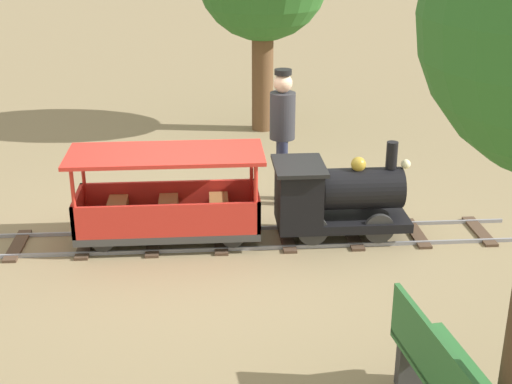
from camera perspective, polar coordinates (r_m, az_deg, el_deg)
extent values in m
plane|color=#8C7A56|center=(7.67, -2.78, -3.90)|extent=(60.00, 60.00, 0.00)
cube|color=gray|center=(7.90, -0.32, -2.92)|extent=(0.03, 5.70, 0.04)
cube|color=gray|center=(7.45, -0.05, -4.51)|extent=(0.03, 5.70, 0.04)
cube|color=#4C3828|center=(7.92, -18.54, -4.10)|extent=(0.75, 0.14, 0.03)
cube|color=#4C3828|center=(7.77, -13.44, -4.04)|extent=(0.75, 0.14, 0.03)
cube|color=#4C3828|center=(7.68, -8.18, -3.94)|extent=(0.75, 0.14, 0.03)
cube|color=#4C3828|center=(7.66, -2.85, -3.80)|extent=(0.75, 0.14, 0.03)
cube|color=#4C3828|center=(7.71, 2.46, -3.64)|extent=(0.75, 0.14, 0.03)
cube|color=#4C3828|center=(7.82, 7.67, -3.45)|extent=(0.75, 0.14, 0.03)
cube|color=#4C3828|center=(7.99, 12.68, -3.23)|extent=(0.75, 0.14, 0.03)
cube|color=#4C3828|center=(8.22, 17.45, -3.01)|extent=(0.75, 0.14, 0.03)
cube|color=black|center=(7.72, 6.87, -2.17)|extent=(0.63, 1.40, 0.10)
cylinder|color=black|center=(7.62, 8.46, 0.30)|extent=(0.44, 0.85, 0.44)
cylinder|color=#B7932D|center=(7.73, 11.54, 0.38)|extent=(0.37, 0.02, 0.37)
cylinder|color=black|center=(7.57, 10.81, 2.92)|extent=(0.12, 0.12, 0.29)
sphere|color=#B7932D|center=(7.52, 8.20, 2.21)|extent=(0.16, 0.16, 0.16)
cube|color=black|center=(7.52, 3.42, -0.01)|extent=(0.63, 0.45, 0.55)
cube|color=black|center=(7.41, 3.47, 2.11)|extent=(0.71, 0.53, 0.04)
sphere|color=#F2EAB2|center=(7.65, 11.90, 2.20)|extent=(0.10, 0.10, 0.10)
cylinder|color=#2D2D2D|center=(8.02, 8.99, -1.42)|extent=(0.05, 0.32, 0.32)
cylinder|color=#2D2D2D|center=(7.57, 9.83, -2.90)|extent=(0.05, 0.32, 0.32)
cylinder|color=#2D2D2D|center=(7.89, 4.03, -1.59)|extent=(0.05, 0.32, 0.32)
cylinder|color=#2D2D2D|center=(7.43, 4.58, -3.10)|extent=(0.05, 0.32, 0.32)
cube|color=#3F3F3F|center=(7.60, -6.98, -2.79)|extent=(0.71, 1.90, 0.08)
cube|color=red|center=(7.83, -6.95, -0.35)|extent=(0.04, 1.90, 0.35)
cube|color=red|center=(7.21, -7.16, -2.31)|extent=(0.04, 1.90, 0.35)
cube|color=red|center=(7.52, 0.04, -1.10)|extent=(0.71, 0.04, 0.35)
cube|color=red|center=(7.63, -14.04, -1.46)|extent=(0.71, 0.04, 0.35)
cylinder|color=red|center=(7.75, -0.36, 1.17)|extent=(0.04, 0.04, 0.75)
cylinder|color=red|center=(7.15, -0.01, -0.61)|extent=(0.04, 0.04, 0.75)
cylinder|color=red|center=(7.84, -13.60, 0.80)|extent=(0.04, 0.04, 0.75)
cylinder|color=red|center=(7.25, -14.34, -0.99)|extent=(0.04, 0.04, 0.75)
cube|color=red|center=(7.31, -7.26, 3.02)|extent=(0.81, 2.00, 0.04)
cube|color=olive|center=(7.59, -11.06, -1.77)|extent=(0.55, 0.20, 0.24)
cube|color=olive|center=(7.54, -7.03, -1.68)|extent=(0.55, 0.20, 0.24)
cube|color=olive|center=(7.53, -2.97, -1.57)|extent=(0.55, 0.20, 0.24)
cylinder|color=#262626|center=(7.84, -2.03, -2.03)|extent=(0.04, 0.24, 0.24)
cylinder|color=#262626|center=(7.37, -1.87, -3.59)|extent=(0.04, 0.24, 0.24)
cylinder|color=#262626|center=(7.90, -11.72, -2.28)|extent=(0.04, 0.24, 0.24)
cylinder|color=#262626|center=(7.45, -12.17, -3.83)|extent=(0.04, 0.24, 0.24)
cylinder|color=#282D47|center=(8.64, 2.01, 1.95)|extent=(0.12, 0.12, 0.80)
cylinder|color=#282D47|center=(8.47, 2.14, 1.55)|extent=(0.12, 0.12, 0.80)
cylinder|color=#333338|center=(8.35, 2.13, 6.12)|extent=(0.30, 0.30, 0.55)
sphere|color=beige|center=(8.26, 2.17, 8.69)|extent=(0.22, 0.22, 0.22)
cylinder|color=black|center=(8.23, 2.18, 9.58)|extent=(0.20, 0.20, 0.06)
cube|color=#2D6B33|center=(5.00, 15.68, -14.39)|extent=(1.34, 0.55, 0.06)
cube|color=#2D6B33|center=(4.81, 13.95, -12.83)|extent=(1.30, 0.20, 0.40)
cube|color=#333333|center=(5.53, 12.84, -12.88)|extent=(0.12, 0.33, 0.42)
cylinder|color=brown|center=(11.42, 0.53, 9.23)|extent=(0.34, 0.34, 1.73)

